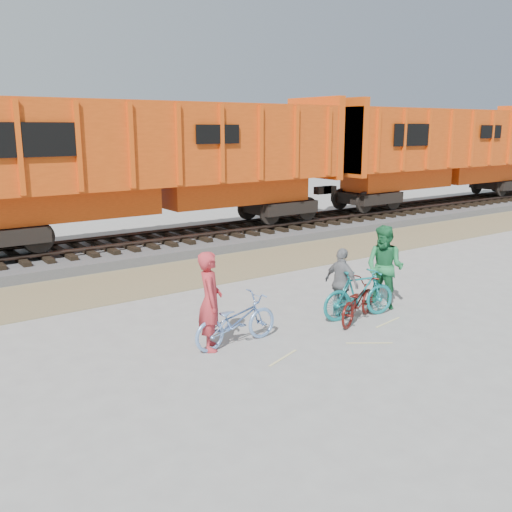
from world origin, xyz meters
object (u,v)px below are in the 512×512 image
object	(u,v)px
bicycle_teal	(359,294)
bicycle_maroon	(358,301)
hopper_car_right	(443,149)
hopper_car_center	(157,160)
person_solo	(210,301)
bicycle_blue	(236,321)
person_man	(385,267)
person_woman	(342,283)

from	to	relation	value
bicycle_teal	bicycle_maroon	size ratio (longest dim) A/B	1.06
hopper_car_right	hopper_car_center	bearing A→B (deg)	180.00
person_solo	bicycle_blue	bearing A→B (deg)	-72.84
bicycle_blue	person_man	bearing A→B (deg)	-92.75
hopper_car_center	person_man	size ratio (longest dim) A/B	7.33
bicycle_teal	person_woman	distance (m)	0.45
bicycle_maroon	person_woman	world-z (taller)	person_woman
hopper_car_center	bicycle_teal	size ratio (longest dim) A/B	7.78
bicycle_teal	bicycle_maroon	distance (m)	0.23
bicycle_blue	person_woman	distance (m)	2.78
hopper_car_center	person_woman	size ratio (longest dim) A/B	9.10
bicycle_teal	person_woman	bearing A→B (deg)	54.30
bicycle_blue	person_woman	world-z (taller)	person_woman
person_man	hopper_car_right	bearing A→B (deg)	106.58
hopper_car_right	bicycle_maroon	world-z (taller)	hopper_car_right
hopper_car_center	bicycle_blue	world-z (taller)	hopper_car_center
bicycle_blue	person_solo	xyz separation A→B (m)	(-0.50, 0.10, 0.45)
person_woman	person_man	bearing A→B (deg)	-98.43
bicycle_maroon	hopper_car_center	bearing A→B (deg)	-22.41
person_solo	hopper_car_center	bearing A→B (deg)	8.13
person_man	person_woman	world-z (taller)	person_man
hopper_car_center	person_solo	bearing A→B (deg)	-110.34
bicycle_maroon	person_solo	distance (m)	3.43
hopper_car_right	person_woman	bearing A→B (deg)	-149.69
person_solo	person_woman	size ratio (longest dim) A/B	1.22
bicycle_teal	person_woman	size ratio (longest dim) A/B	1.17
hopper_car_center	bicycle_teal	distance (m)	9.35
bicycle_teal	person_solo	distance (m)	3.57
hopper_car_right	bicycle_blue	distance (m)	19.91
hopper_car_right	bicycle_teal	distance (m)	17.40
hopper_car_center	person_solo	distance (m)	9.46
person_man	hopper_car_center	bearing A→B (deg)	172.32
hopper_car_center	person_woman	bearing A→B (deg)	-89.64
person_man	person_woman	distance (m)	1.28
hopper_car_center	hopper_car_right	distance (m)	15.00
person_solo	person_woman	distance (m)	3.27
bicycle_blue	hopper_car_center	bearing A→B (deg)	-19.12
hopper_car_right	person_solo	bearing A→B (deg)	-154.58
person_man	bicycle_blue	bearing A→B (deg)	-107.03
bicycle_teal	person_solo	xyz separation A→B (m)	(-3.53, 0.36, 0.39)
bicycle_blue	person_solo	world-z (taller)	person_solo
bicycle_blue	person_man	size ratio (longest dim) A/B	0.96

